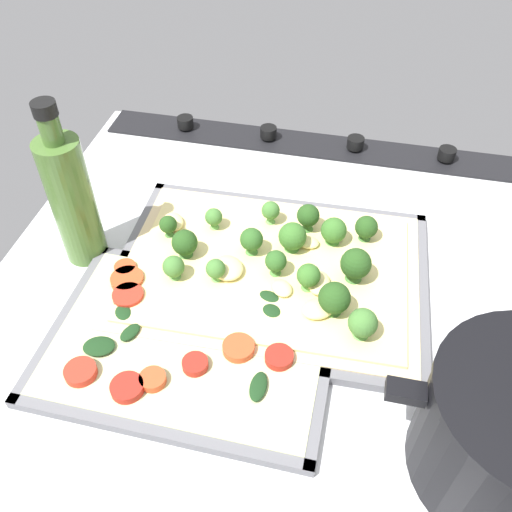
{
  "coord_description": "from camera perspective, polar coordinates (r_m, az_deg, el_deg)",
  "views": [
    {
      "loc": [
        -7.79,
        46.18,
        53.49
      ],
      "look_at": [
        2.09,
        0.99,
        6.58
      ],
      "focal_mm": 38.66,
      "sensor_mm": 36.0,
      "label": 1
    }
  ],
  "objects": [
    {
      "name": "ground_plane",
      "position": [
        0.72,
        1.79,
        -4.21
      ],
      "size": [
        73.77,
        73.16,
        3.0
      ],
      "primitive_type": "cube",
      "color": "silver"
    },
    {
      "name": "broccoli_pizza",
      "position": [
        0.71,
        2.06,
        -1.05
      ],
      "size": [
        38.58,
        28.06,
        6.05
      ],
      "color": "beige",
      "rests_on": "baking_tray_front"
    },
    {
      "name": "baking_tray_back",
      "position": [
        0.66,
        -6.84,
        -9.09
      ],
      "size": [
        33.41,
        24.65,
        1.3
      ],
      "color": "slate",
      "rests_on": "ground_plane"
    },
    {
      "name": "oil_bottle",
      "position": [
        0.73,
        -18.52,
        5.68
      ],
      "size": [
        5.52,
        5.52,
        22.97
      ],
      "color": "#476B2D",
      "rests_on": "ground_plane"
    },
    {
      "name": "stove_control_panel",
      "position": [
        0.96,
        5.71,
        11.55
      ],
      "size": [
        70.82,
        7.0,
        2.6
      ],
      "color": "black",
      "rests_on": "ground_plane"
    },
    {
      "name": "baking_tray_front",
      "position": [
        0.72,
        1.45,
        -1.95
      ],
      "size": [
        41.04,
        30.52,
        1.3
      ],
      "color": "slate",
      "rests_on": "ground_plane"
    },
    {
      "name": "veggie_pizza_back",
      "position": [
        0.65,
        -7.39,
        -8.65
      ],
      "size": [
        30.98,
        22.22,
        1.9
      ],
      "color": "#C1C78C",
      "rests_on": "baking_tray_back"
    }
  ]
}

